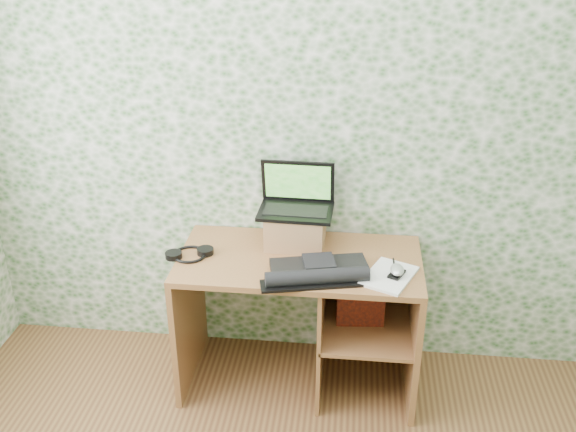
# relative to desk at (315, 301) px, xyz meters

# --- Properties ---
(wall_back) EXTENTS (3.50, 0.00, 3.50)m
(wall_back) POSITION_rel_desk_xyz_m (-0.08, 0.28, 0.82)
(wall_back) COLOR silver
(wall_back) RESTS_ON ground
(desk) EXTENTS (1.20, 0.60, 0.75)m
(desk) POSITION_rel_desk_xyz_m (0.00, 0.00, 0.00)
(desk) COLOR brown
(desk) RESTS_ON floor
(riser) EXTENTS (0.30, 0.25, 0.18)m
(riser) POSITION_rel_desk_xyz_m (-0.11, 0.12, 0.36)
(riser) COLOR #9B6945
(riser) RESTS_ON desk
(laptop) EXTENTS (0.38, 0.27, 0.25)m
(laptop) POSITION_rel_desk_xyz_m (-0.11, 0.16, 0.50)
(laptop) COLOR black
(laptop) RESTS_ON riser
(keyboard) EXTENTS (0.53, 0.37, 0.07)m
(keyboard) POSITION_rel_desk_xyz_m (0.02, -0.19, 0.29)
(keyboard) COLOR black
(keyboard) RESTS_ON desk
(headphones) EXTENTS (0.23, 0.22, 0.03)m
(headphones) POSITION_rel_desk_xyz_m (-0.62, -0.07, 0.28)
(headphones) COLOR black
(headphones) RESTS_ON desk
(notepad) EXTENTS (0.29, 0.34, 0.01)m
(notepad) POSITION_rel_desk_xyz_m (0.36, -0.16, 0.28)
(notepad) COLOR silver
(notepad) RESTS_ON desk
(mouse) EXTENTS (0.10, 0.12, 0.04)m
(mouse) POSITION_rel_desk_xyz_m (0.39, -0.16, 0.30)
(mouse) COLOR silver
(mouse) RESTS_ON notepad
(pen) EXTENTS (0.01, 0.14, 0.01)m
(pen) POSITION_rel_desk_xyz_m (0.38, -0.08, 0.29)
(pen) COLOR black
(pen) RESTS_ON notepad
(red_box) EXTENTS (0.25, 0.10, 0.29)m
(red_box) POSITION_rel_desk_xyz_m (0.23, -0.03, 0.05)
(red_box) COLOR maroon
(red_box) RESTS_ON desk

